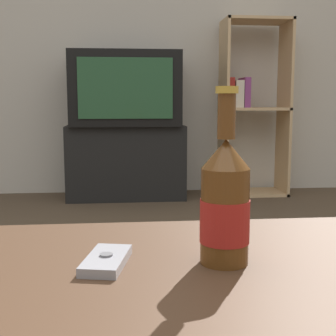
# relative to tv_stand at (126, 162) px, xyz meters

# --- Properties ---
(back_wall) EXTENTS (8.00, 0.05, 2.60)m
(back_wall) POSITION_rel_tv_stand_xyz_m (0.05, 0.26, 1.04)
(back_wall) COLOR beige
(back_wall) RESTS_ON ground_plane
(coffee_table) EXTENTS (1.11, 0.66, 0.45)m
(coffee_table) POSITION_rel_tv_stand_xyz_m (0.05, -2.77, 0.12)
(coffee_table) COLOR #422B1C
(coffee_table) RESTS_ON ground_plane
(tv_stand) EXTENTS (0.83, 0.36, 0.52)m
(tv_stand) POSITION_rel_tv_stand_xyz_m (0.00, 0.00, 0.00)
(tv_stand) COLOR black
(tv_stand) RESTS_ON ground_plane
(television) EXTENTS (0.76, 0.47, 0.51)m
(television) POSITION_rel_tv_stand_xyz_m (-0.00, -0.00, 0.52)
(television) COLOR black
(television) RESTS_ON tv_stand
(bookshelf) EXTENTS (0.48, 0.30, 1.27)m
(bookshelf) POSITION_rel_tv_stand_xyz_m (0.92, 0.04, 0.40)
(bookshelf) COLOR tan
(bookshelf) RESTS_ON ground_plane
(beer_bottle) EXTENTS (0.07, 0.07, 0.26)m
(beer_bottle) POSITION_rel_tv_stand_xyz_m (0.12, -2.69, 0.28)
(beer_bottle) COLOR #563314
(beer_bottle) RESTS_ON coffee_table
(cell_phone) EXTENTS (0.08, 0.12, 0.02)m
(cell_phone) POSITION_rel_tv_stand_xyz_m (-0.05, -2.68, 0.20)
(cell_phone) COLOR gray
(cell_phone) RESTS_ON coffee_table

